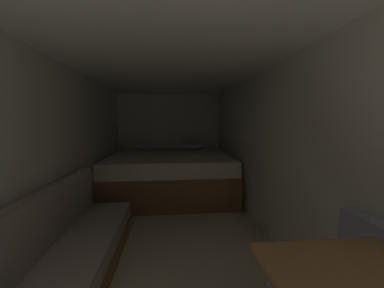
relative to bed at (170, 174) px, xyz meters
The scene contains 7 objects.
ground_plane 1.73m from the bed, 90.00° to the right, with size 7.33×7.33×0.00m, color beige.
wall_back 1.17m from the bed, 90.00° to the left, with size 2.39×0.05×1.98m, color silver.
wall_left 2.14m from the bed, 124.81° to the right, with size 0.05×5.33×1.98m, color silver.
wall_right 2.14m from the bed, 55.19° to the right, with size 0.05×5.33×1.98m, color silver.
ceiling_slab 2.34m from the bed, 90.00° to the right, with size 2.39×5.33×0.05m, color white.
bed is the anchor object (origin of this frame).
sofa_left 2.63m from the bed, 109.53° to the right, with size 0.62×2.63×0.77m.
Camera 1 is at (-0.00, -0.17, 1.35)m, focal length 20.80 mm.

